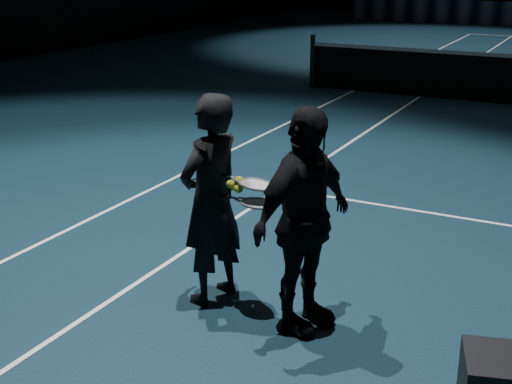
# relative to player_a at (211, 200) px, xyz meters

# --- Properties ---
(net_post_left) EXTENTS (0.10, 0.10, 1.10)m
(net_post_left) POSITION_rel_player_a_xyz_m (-3.01, 9.22, -0.31)
(net_post_left) COLOR black
(net_post_left) RESTS_ON floor
(player_a) EXTENTS (0.54, 0.70, 1.72)m
(player_a) POSITION_rel_player_a_xyz_m (0.00, 0.00, 0.00)
(player_a) COLOR black
(player_a) RESTS_ON floor
(player_b) EXTENTS (0.69, 1.09, 1.72)m
(player_b) POSITION_rel_player_a_xyz_m (0.84, -0.10, 0.00)
(player_b) COLOR black
(player_b) RESTS_ON floor
(racket_lower) EXTENTS (0.70, 0.30, 0.03)m
(racket_lower) POSITION_rel_player_a_xyz_m (0.45, -0.05, 0.06)
(racket_lower) COLOR black
(racket_lower) RESTS_ON player_a
(racket_upper) EXTENTS (0.69, 0.25, 0.10)m
(racket_upper) POSITION_rel_player_a_xyz_m (0.40, -0.01, 0.19)
(racket_upper) COLOR black
(racket_upper) RESTS_ON player_b
(tennis_balls) EXTENTS (0.12, 0.10, 0.12)m
(tennis_balls) POSITION_rel_player_a_xyz_m (0.25, -0.02, 0.17)
(tennis_balls) COLOR #D0DB2E
(tennis_balls) RESTS_ON racket_upper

